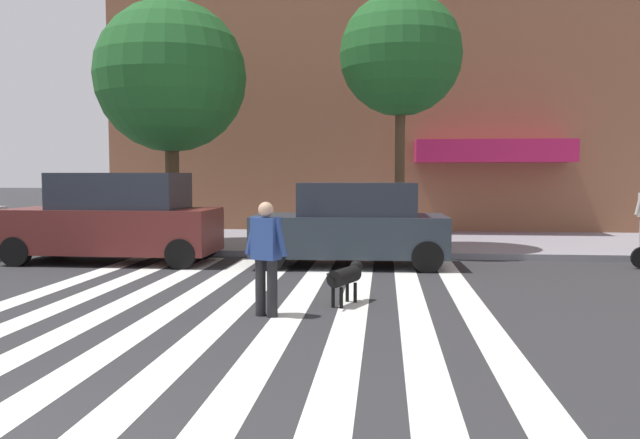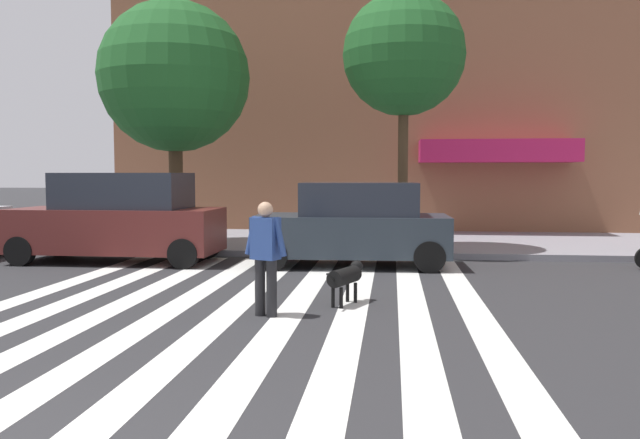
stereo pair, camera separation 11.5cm
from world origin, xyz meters
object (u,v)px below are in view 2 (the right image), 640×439
at_px(parked_car_third_in_line, 354,225).
at_px(dog_on_leash, 346,276).
at_px(parked_car_behind_first, 119,219).
at_px(street_tree_middle, 404,55).
at_px(pedestrian_dog_walker, 266,252).
at_px(street_tree_nearest, 174,77).

distance_m(parked_car_third_in_line, dog_on_leash, 4.22).
relative_size(parked_car_behind_first, street_tree_middle, 0.74).
xyz_separation_m(pedestrian_dog_walker, dog_on_leash, (1.08, 0.95, -0.48)).
height_order(parked_car_third_in_line, pedestrian_dog_walker, parked_car_third_in_line).
distance_m(parked_car_behind_first, street_tree_nearest, 4.32).
relative_size(parked_car_third_in_line, street_tree_middle, 0.67).
relative_size(parked_car_third_in_line, pedestrian_dog_walker, 2.61).
height_order(parked_car_behind_first, parked_car_third_in_line, parked_car_behind_first).
height_order(street_tree_middle, pedestrian_dog_walker, street_tree_middle).
xyz_separation_m(street_tree_nearest, pedestrian_dog_walker, (3.91, -7.53, -3.63)).
xyz_separation_m(parked_car_behind_first, dog_on_leash, (5.54, -4.19, -0.56)).
xyz_separation_m(street_tree_nearest, street_tree_middle, (5.96, -0.17, 0.42)).
bearing_deg(pedestrian_dog_walker, parked_car_third_in_line, 79.55).
distance_m(parked_car_behind_first, street_tree_middle, 7.94).
height_order(parked_car_behind_first, street_tree_middle, street_tree_middle).
bearing_deg(dog_on_leash, pedestrian_dog_walker, -138.82).
height_order(street_tree_middle, dog_on_leash, street_tree_middle).
bearing_deg(parked_car_behind_first, dog_on_leash, -37.09).
bearing_deg(parked_car_third_in_line, pedestrian_dog_walker, -100.45).
height_order(parked_car_behind_first, street_tree_nearest, street_tree_nearest).
relative_size(pedestrian_dog_walker, dog_on_leash, 1.56).
xyz_separation_m(parked_car_behind_first, parked_car_third_in_line, (5.41, 0.00, -0.09)).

